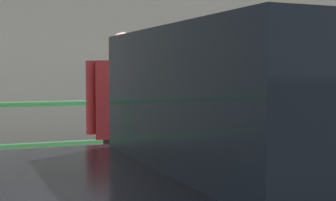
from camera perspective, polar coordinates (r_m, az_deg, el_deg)
parking_meter at (r=4.22m, az=2.31°, el=-2.42°), size 0.18×0.19×1.37m
pedestrian_at_meter at (r=4.20m, az=-5.07°, el=-2.35°), size 0.76×0.58×1.75m
background_railing at (r=6.19m, az=-3.09°, el=-2.59°), size 24.06×0.06×1.08m
backdrop_wall at (r=8.59m, az=-8.40°, el=3.10°), size 32.00×0.50×3.04m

